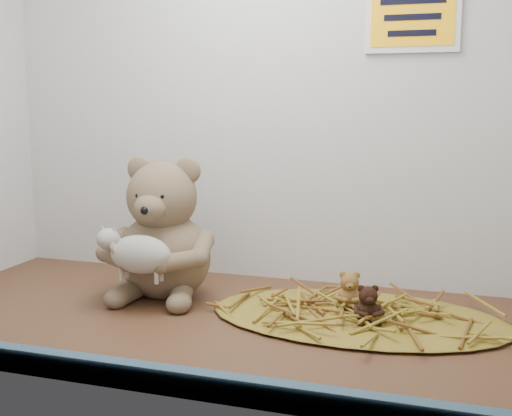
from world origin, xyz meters
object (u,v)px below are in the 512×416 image
(toy_lamb, at_px, (141,254))
(mini_teddy_tan, at_px, (349,289))
(main_teddy, at_px, (164,227))
(mini_teddy_brown, at_px, (368,302))

(toy_lamb, relative_size, mini_teddy_tan, 2.23)
(toy_lamb, xyz_separation_m, mini_teddy_tan, (0.37, 0.11, -0.06))
(mini_teddy_tan, bearing_deg, main_teddy, 169.63)
(main_teddy, xyz_separation_m, mini_teddy_brown, (0.42, -0.06, -0.10))
(main_teddy, xyz_separation_m, mini_teddy_tan, (0.37, 0.01, -0.10))
(toy_lamb, height_order, mini_teddy_brown, toy_lamb)
(main_teddy, relative_size, mini_teddy_brown, 4.20)
(main_teddy, distance_m, toy_lamb, 0.11)
(toy_lamb, distance_m, mini_teddy_brown, 0.42)
(main_teddy, bearing_deg, toy_lamb, -94.40)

